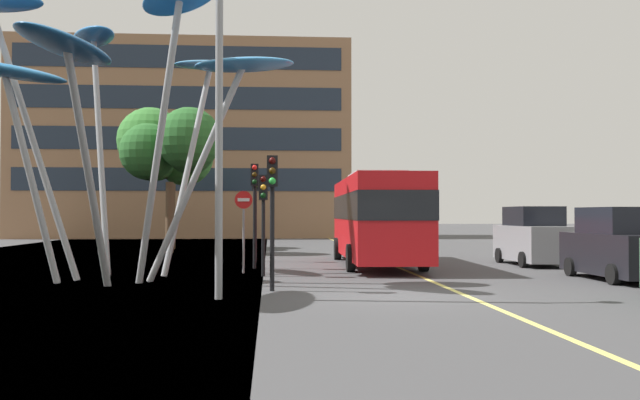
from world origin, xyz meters
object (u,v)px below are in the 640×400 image
object	(u,v)px
leaf_sculpture	(98,58)
traffic_light_kerb_near	(272,193)
car_parked_far	(533,238)
traffic_light_kerb_far	(263,203)
no_entry_sign	(244,219)
traffic_light_opposite	(255,196)
street_lamp	(236,67)
red_bus	(376,215)
traffic_light_island_mid	(255,193)
car_parked_mid	(620,246)

from	to	relation	value
leaf_sculpture	traffic_light_kerb_near	distance (m)	7.24
leaf_sculpture	car_parked_far	size ratio (longest dim) A/B	2.74
traffic_light_kerb_far	no_entry_sign	distance (m)	1.60
leaf_sculpture	traffic_light_kerb_far	bearing A→B (deg)	15.21
traffic_light_kerb_far	traffic_light_kerb_near	bearing A→B (deg)	-86.41
traffic_light_opposite	traffic_light_kerb_far	bearing A→B (deg)	-86.74
traffic_light_kerb_far	street_lamp	xyz separation A→B (m)	(-0.59, -5.87, 3.11)
traffic_light_opposite	car_parked_far	size ratio (longest dim) A/B	0.87
red_bus	traffic_light_island_mid	distance (m)	4.96
traffic_light_kerb_near	leaf_sculpture	bearing A→B (deg)	149.98
traffic_light_kerb_far	car_parked_mid	bearing A→B (deg)	-10.23
red_bus	traffic_light_kerb_far	distance (m)	6.36
car_parked_far	traffic_light_kerb_far	bearing A→B (deg)	-157.53
traffic_light_kerb_near	traffic_light_island_mid	world-z (taller)	traffic_light_island_mid
car_parked_far	no_entry_sign	size ratio (longest dim) A/B	1.57
traffic_light_kerb_near	traffic_light_opposite	size ratio (longest dim) A/B	0.92
traffic_light_kerb_far	traffic_light_opposite	xyz separation A→B (m)	(-0.40, 6.98, 0.39)
red_bus	street_lamp	xyz separation A→B (m)	(-4.94, -10.50, 3.51)
traffic_light_island_mid	street_lamp	size ratio (longest dim) A/B	0.44
traffic_light_island_mid	car_parked_mid	size ratio (longest dim) A/B	0.84
red_bus	leaf_sculpture	bearing A→B (deg)	-147.20
traffic_light_kerb_far	traffic_light_island_mid	size ratio (longest dim) A/B	0.85
car_parked_mid	street_lamp	size ratio (longest dim) A/B	0.52
traffic_light_kerb_near	no_entry_sign	xyz separation A→B (m)	(-0.95, 5.68, -0.70)
traffic_light_opposite	car_parked_far	bearing A→B (deg)	-13.53
traffic_light_kerb_far	car_parked_mid	size ratio (longest dim) A/B	0.72
traffic_light_island_mid	traffic_light_opposite	size ratio (longest dim) A/B	1.01
traffic_light_kerb_far	car_parked_mid	xyz separation A→B (m)	(10.78, -1.94, -1.33)
leaf_sculpture	traffic_light_opposite	distance (m)	10.22
traffic_light_kerb_near	no_entry_sign	distance (m)	5.80
leaf_sculpture	street_lamp	xyz separation A→B (m)	(4.31, -4.54, -1.17)
car_parked_far	traffic_light_island_mid	bearing A→B (deg)	-174.23
traffic_light_island_mid	traffic_light_opposite	world-z (taller)	traffic_light_island_mid
leaf_sculpture	traffic_light_kerb_near	xyz separation A→B (m)	(5.17, -2.99, -4.09)
car_parked_far	no_entry_sign	bearing A→B (deg)	-165.02
traffic_light_kerb_near	red_bus	bearing A→B (deg)	65.51
traffic_light_opposite	no_entry_sign	xyz separation A→B (m)	(-0.28, -5.62, -0.91)
red_bus	traffic_light_island_mid	size ratio (longest dim) A/B	2.89
leaf_sculpture	traffic_light_island_mid	xyz separation A→B (m)	(4.55, 4.58, -3.87)
red_bus	leaf_sculpture	world-z (taller)	leaf_sculpture
traffic_light_opposite	car_parked_mid	bearing A→B (deg)	-38.60
traffic_light_island_mid	street_lamp	bearing A→B (deg)	-91.50
red_bus	traffic_light_kerb_near	bearing A→B (deg)	-114.49
no_entry_sign	traffic_light_kerb_far	bearing A→B (deg)	-63.41
traffic_light_kerb_near	traffic_light_kerb_far	bearing A→B (deg)	93.59
leaf_sculpture	traffic_light_island_mid	bearing A→B (deg)	45.22
street_lamp	no_entry_sign	bearing A→B (deg)	90.70
traffic_light_opposite	street_lamp	xyz separation A→B (m)	(-0.19, -12.84, 2.72)
leaf_sculpture	car_parked_far	distance (m)	17.35
leaf_sculpture	traffic_light_kerb_far	xyz separation A→B (m)	(4.90, 1.33, -4.28)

